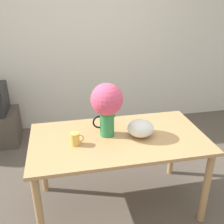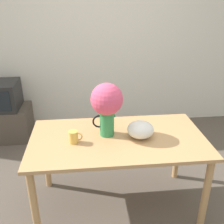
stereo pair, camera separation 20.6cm
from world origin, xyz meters
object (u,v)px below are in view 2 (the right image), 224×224
(flower_vase, at_px, (107,103))
(tv_set, at_px, (0,96))
(coffee_mug, at_px, (74,137))
(white_bowl, at_px, (141,130))

(flower_vase, distance_m, tv_set, 1.96)
(flower_vase, relative_size, coffee_mug, 4.10)
(coffee_mug, relative_size, tv_set, 0.23)
(white_bowl, xyz_separation_m, tv_set, (-1.60, 1.47, -0.18))
(coffee_mug, xyz_separation_m, tv_set, (-1.04, 1.50, -0.17))
(flower_vase, distance_m, white_bowl, 0.37)
(coffee_mug, distance_m, white_bowl, 0.57)
(coffee_mug, height_order, tv_set, coffee_mug)
(flower_vase, relative_size, tv_set, 0.95)
(white_bowl, height_order, tv_set, white_bowl)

